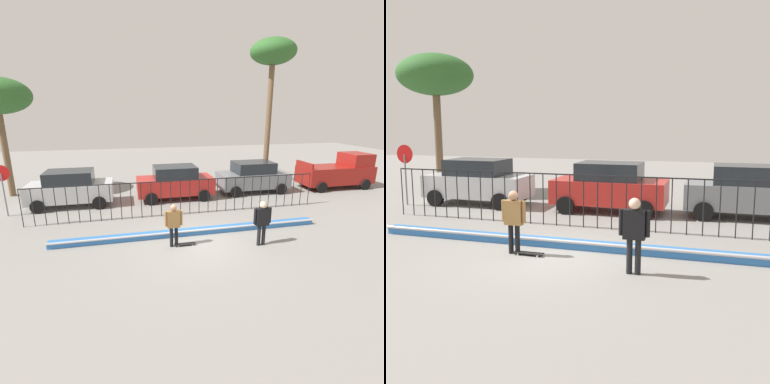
# 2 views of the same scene
# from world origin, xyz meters

# --- Properties ---
(ground_plane) EXTENTS (60.00, 60.00, 0.00)m
(ground_plane) POSITION_xyz_m (0.00, 0.00, 0.00)
(ground_plane) COLOR gray
(bowl_coping_ledge) EXTENTS (11.00, 0.40, 0.27)m
(bowl_coping_ledge) POSITION_xyz_m (0.00, 0.82, 0.12)
(bowl_coping_ledge) COLOR #2D6BB7
(bowl_coping_ledge) RESTS_ON ground
(perimeter_fence) EXTENTS (14.04, 0.04, 1.74)m
(perimeter_fence) POSITION_xyz_m (0.00, 3.22, 1.07)
(perimeter_fence) COLOR black
(perimeter_fence) RESTS_ON ground
(skateboarder) EXTENTS (0.67, 0.25, 1.66)m
(skateboarder) POSITION_xyz_m (-0.89, -0.09, 0.99)
(skateboarder) COLOR black
(skateboarder) RESTS_ON ground
(skateboard) EXTENTS (0.80, 0.20, 0.07)m
(skateboard) POSITION_xyz_m (-0.47, -0.13, 0.06)
(skateboard) COLOR black
(skateboard) RESTS_ON ground
(camera_operator) EXTENTS (0.70, 0.26, 1.73)m
(camera_operator) POSITION_xyz_m (2.34, -0.72, 1.04)
(camera_operator) COLOR black
(camera_operator) RESTS_ON ground
(parked_car_silver) EXTENTS (4.30, 2.12, 1.90)m
(parked_car_silver) POSITION_xyz_m (-5.39, 5.95, 0.97)
(parked_car_silver) COLOR #B7BABF
(parked_car_silver) RESTS_ON ground
(parked_car_red) EXTENTS (4.30, 2.12, 1.90)m
(parked_car_red) POSITION_xyz_m (0.22, 6.00, 0.97)
(parked_car_red) COLOR #B2231E
(parked_car_red) RESTS_ON ground
(parked_car_gray) EXTENTS (4.30, 2.12, 1.90)m
(parked_car_gray) POSITION_xyz_m (5.16, 6.31, 0.97)
(parked_car_gray) COLOR slate
(parked_car_gray) RESTS_ON ground
(pickup_truck) EXTENTS (4.70, 2.12, 2.24)m
(pickup_truck) POSITION_xyz_m (11.09, 6.07, 1.04)
(pickup_truck) COLOR maroon
(pickup_truck) RESTS_ON ground
(stop_sign) EXTENTS (0.76, 0.07, 2.50)m
(stop_sign) POSITION_xyz_m (-8.17, 4.93, 1.62)
(stop_sign) COLOR slate
(stop_sign) RESTS_ON ground
(palm_tree_tall) EXTENTS (2.94, 2.94, 9.36)m
(palm_tree_tall) POSITION_xyz_m (7.13, 8.56, 8.24)
(palm_tree_tall) COLOR brown
(palm_tree_tall) RESTS_ON ground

